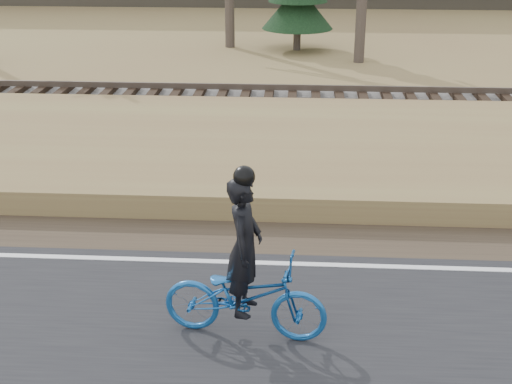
{
  "coord_description": "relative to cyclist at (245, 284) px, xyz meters",
  "views": [
    {
      "loc": [
        -3.42,
        -9.35,
        5.16
      ],
      "look_at": [
        -4.03,
        0.5,
        1.1
      ],
      "focal_mm": 50.0,
      "sensor_mm": 36.0,
      "label": 1
    }
  ],
  "objects": [
    {
      "name": "ballast",
      "position": [
        4.03,
        9.7,
        -0.55
      ],
      "size": [
        120.0,
        3.0,
        0.45
      ],
      "primitive_type": "cube",
      "color": "slate",
      "rests_on": "ground"
    },
    {
      "name": "cyclist",
      "position": [
        0.0,
        0.0,
        0.0
      ],
      "size": [
        2.13,
        0.98,
        2.27
      ],
      "rotation": [
        0.0,
        0.0,
        1.44
      ],
      "color": "#155095",
      "rests_on": "road"
    },
    {
      "name": "shoulder",
      "position": [
        4.03,
        2.9,
        -0.75
      ],
      "size": [
        120.0,
        1.6,
        0.04
      ],
      "primitive_type": "cube",
      "color": "#473A2B",
      "rests_on": "ground"
    },
    {
      "name": "embankment",
      "position": [
        4.03,
        5.9,
        -0.55
      ],
      "size": [
        120.0,
        5.0,
        0.44
      ],
      "primitive_type": "cube",
      "color": "olive",
      "rests_on": "ground"
    },
    {
      "name": "railroad",
      "position": [
        4.03,
        9.7,
        -0.24
      ],
      "size": [
        120.0,
        2.4,
        0.29
      ],
      "color": "black",
      "rests_on": "ballast"
    }
  ]
}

